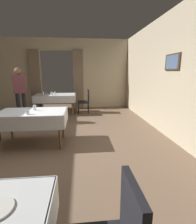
{
  "coord_description": "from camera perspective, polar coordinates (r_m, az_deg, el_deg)",
  "views": [
    {
      "loc": [
        1.02,
        -3.66,
        1.57
      ],
      "look_at": [
        1.42,
        0.32,
        0.64
      ],
      "focal_mm": 27.29,
      "sensor_mm": 36.0,
      "label": 1
    }
  ],
  "objects": [
    {
      "name": "glass_far_b",
      "position": [
        6.86,
        -14.26,
        6.24
      ],
      "size": [
        0.06,
        0.06,
        0.1
      ],
      "primitive_type": "cylinder",
      "color": "silver",
      "rests_on": "dining_table_far"
    },
    {
      "name": "ground",
      "position": [
        4.1,
        -19.99,
        -10.21
      ],
      "size": [
        10.08,
        10.08,
        0.0
      ],
      "primitive_type": "plane",
      "color": "#7A604C"
    },
    {
      "name": "wall_back",
      "position": [
        7.9,
        -13.52,
        12.33
      ],
      "size": [
        6.4,
        0.27,
        3.0
      ],
      "color": "beige",
      "rests_on": "ground"
    },
    {
      "name": "chair_far_right",
      "position": [
        6.74,
        -4.24,
        4.06
      ],
      "size": [
        0.44,
        0.44,
        0.93
      ],
      "color": "black",
      "rests_on": "ground"
    },
    {
      "name": "wall_right",
      "position": [
        4.26,
        25.55,
        10.94
      ],
      "size": [
        0.16,
        8.4,
        3.0
      ],
      "color": "beige",
      "rests_on": "ground"
    },
    {
      "name": "glass_mid_b",
      "position": [
        3.67,
        -22.49,
        -0.09
      ],
      "size": [
        0.07,
        0.07,
        0.09
      ],
      "primitive_type": "cylinder",
      "color": "silver",
      "rests_on": "dining_table_mid"
    },
    {
      "name": "glass_mid_a",
      "position": [
        4.03,
        -20.48,
        1.38
      ],
      "size": [
        0.07,
        0.07,
        0.12
      ],
      "primitive_type": "cylinder",
      "color": "silver",
      "rests_on": "dining_table_mid"
    },
    {
      "name": "dining_table_mid",
      "position": [
        3.97,
        -21.08,
        -1.16
      ],
      "size": [
        1.45,
        0.91,
        0.75
      ],
      "color": "brown",
      "rests_on": "ground"
    },
    {
      "name": "person_waiter_by_doorway",
      "position": [
        5.82,
        -24.64,
        6.53
      ],
      "size": [
        0.42,
        0.34,
        1.72
      ],
      "color": "black",
      "rests_on": "ground"
    },
    {
      "name": "glass_far_a",
      "position": [
        6.59,
        -15.24,
        6.01
      ],
      "size": [
        0.08,
        0.08,
        0.12
      ],
      "primitive_type": "cylinder",
      "color": "silver",
      "rests_on": "dining_table_far"
    },
    {
      "name": "dining_table_far",
      "position": [
        6.79,
        -14.04,
        5.02
      ],
      "size": [
        1.53,
        0.97,
        0.75
      ],
      "color": "brown",
      "rests_on": "ground"
    },
    {
      "name": "glass_far_c",
      "position": [
        6.76,
        -17.89,
        5.96
      ],
      "size": [
        0.07,
        0.07,
        0.11
      ],
      "primitive_type": "cylinder",
      "color": "silver",
      "rests_on": "dining_table_far"
    }
  ]
}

